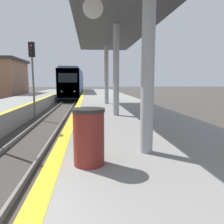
# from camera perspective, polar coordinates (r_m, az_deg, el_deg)

# --- Properties ---
(train) EXTENTS (2.62, 17.13, 4.21)m
(train) POSITION_cam_1_polar(r_m,az_deg,el_deg) (33.57, -10.13, 7.34)
(train) COLOR black
(train) RESTS_ON ground
(signal_mid) EXTENTS (0.36, 0.31, 4.86)m
(signal_mid) POSITION_cam_1_polar(r_m,az_deg,el_deg) (14.73, -20.07, 11.09)
(signal_mid) COLOR #595959
(signal_mid) RESTS_ON ground
(station_canopy) EXTENTS (3.40, 15.01, 3.98)m
(station_canopy) POSITION_cam_1_polar(r_m,az_deg,el_deg) (9.63, 1.11, 21.75)
(station_canopy) COLOR #99999E
(station_canopy) RESTS_ON platform_right
(trash_bin) EXTENTS (0.57, 0.57, 0.99)m
(trash_bin) POSITION_cam_1_polar(r_m,az_deg,el_deg) (3.84, -6.07, -6.41)
(trash_bin) COLOR maroon
(trash_bin) RESTS_ON platform_right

